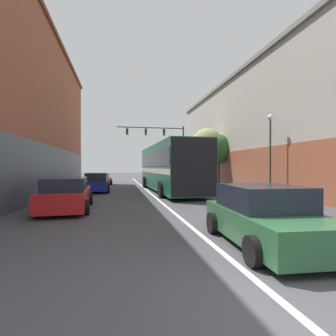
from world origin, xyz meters
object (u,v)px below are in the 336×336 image
parked_car_left_near (96,183)px  bus (169,166)px  street_lamp (270,147)px  street_tree_near (207,146)px  hatchback_foreground (266,217)px  parked_car_left_mid (66,195)px  street_tree_far (219,149)px  parked_car_left_far (99,180)px  traffic_signal_gantry (162,140)px

parked_car_left_near → bus: bearing=-102.1°
street_lamp → street_tree_near: (-0.61, 9.51, 0.75)m
hatchback_foreground → parked_car_left_near: size_ratio=0.92×
bus → street_lamp: size_ratio=2.51×
parked_car_left_mid → street_tree_far: street_tree_far is taller
street_lamp → hatchback_foreground: bearing=-122.7°
street_tree_far → street_lamp: bearing=-91.8°
parked_car_left_near → street_lamp: street_lamp is taller
street_lamp → street_tree_near: size_ratio=0.90×
parked_car_left_mid → parked_car_left_far: (0.35, 14.07, -0.08)m
parked_car_left_mid → street_tree_near: 16.09m
street_lamp → street_tree_near: bearing=93.6°
parked_car_left_far → street_tree_far: street_tree_far is taller
parked_car_left_mid → street_tree_near: (10.50, 11.78, 3.14)m
parked_car_left_mid → traffic_signal_gantry: bearing=-23.7°
parked_car_left_mid → street_tree_far: (11.39, 11.11, 2.85)m
parked_car_left_far → street_lamp: size_ratio=0.97×
hatchback_foreground → parked_car_left_mid: (-5.69, 6.16, 0.00)m
parked_car_left_near → parked_car_left_mid: (-0.57, -8.36, -0.00)m
bus → street_lamp: street_lamp is taller
hatchback_foreground → street_tree_near: size_ratio=0.73×
parked_car_left_far → hatchback_foreground: bearing=-159.9°
parked_car_left_far → street_tree_near: bearing=-97.4°
bus → parked_car_left_mid: size_ratio=2.66×
parked_car_left_mid → street_tree_near: bearing=-44.7°
parked_car_left_far → street_lamp: bearing=-132.4°
street_lamp → street_tree_far: (0.28, 8.83, 0.46)m
bus → parked_car_left_far: bearing=38.9°
parked_car_left_far → street_tree_near: (10.15, -2.28, 3.22)m
parked_car_left_near → street_tree_far: (10.82, 2.75, 2.85)m
parked_car_left_near → street_tree_far: street_tree_far is taller
parked_car_left_mid → street_lamp: (11.11, 2.28, 2.39)m
street_tree_near → parked_car_left_far: bearing=167.3°
parked_car_left_far → parked_car_left_near: bearing=-172.6°
bus → street_tree_near: street_tree_near is taller
parked_car_left_far → street_tree_near: street_tree_near is taller
hatchback_foreground → parked_car_left_mid: size_ratio=0.86×
street_lamp → parked_car_left_near: bearing=150.0°
parked_car_left_mid → parked_car_left_far: bearing=-4.5°
traffic_signal_gantry → street_tree_near: bearing=-70.3°
hatchback_foreground → street_lamp: bearing=-29.8°
parked_car_left_mid → hatchback_foreground: bearing=-140.3°
parked_car_left_far → traffic_signal_gantry: 10.42m
parked_car_left_near → street_lamp: bearing=-123.3°
street_tree_near → hatchback_foreground: bearing=-105.0°
bus → parked_car_left_far: size_ratio=2.60×
bus → street_tree_near: bearing=-48.4°
street_lamp → street_tree_near: street_tree_near is taller
bus → parked_car_left_near: size_ratio=2.82×
street_tree_far → street_tree_near: bearing=142.9°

